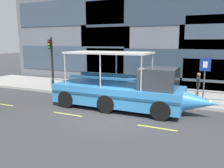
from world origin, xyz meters
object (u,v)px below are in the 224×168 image
object	(u,v)px
parking_sign	(205,73)
pedestrian_near_bow	(198,83)
traffic_light_pole	(51,57)
duck_tour_boat	(126,91)

from	to	relation	value
parking_sign	pedestrian_near_bow	xyz separation A→B (m)	(-0.36, 0.92, -0.80)
traffic_light_pole	pedestrian_near_bow	size ratio (longest dim) A/B	2.33
parking_sign	duck_tour_boat	distance (m)	4.74
traffic_light_pole	parking_sign	xyz separation A→B (m)	(11.19, -0.16, -0.58)
parking_sign	traffic_light_pole	bearing A→B (deg)	179.17
traffic_light_pole	pedestrian_near_bow	bearing A→B (deg)	3.98
traffic_light_pole	duck_tour_boat	bearing A→B (deg)	-19.60
traffic_light_pole	pedestrian_near_bow	world-z (taller)	traffic_light_pole
pedestrian_near_bow	traffic_light_pole	bearing A→B (deg)	-176.02
duck_tour_boat	pedestrian_near_bow	bearing A→B (deg)	42.66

